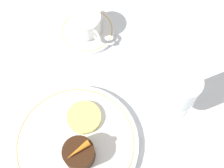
{
  "coord_description": "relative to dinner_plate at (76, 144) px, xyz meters",
  "views": [
    {
      "loc": [
        0.2,
        -0.05,
        0.67
      ],
      "look_at": [
        -0.04,
        0.13,
        0.04
      ],
      "focal_mm": 50.0,
      "sensor_mm": 36.0,
      "label": 1
    }
  ],
  "objects": [
    {
      "name": "wine_glass",
      "position": [
        0.06,
        0.23,
        0.08
      ],
      "size": [
        0.07,
        0.07,
        0.14
      ],
      "color": "silver",
      "rests_on": "ground_plane"
    },
    {
      "name": "dessert_cake",
      "position": [
        0.03,
        -0.01,
        0.03
      ],
      "size": [
        0.07,
        0.07,
        0.04
      ],
      "color": "#381E0F",
      "rests_on": "dinner_plate"
    },
    {
      "name": "coffee_cup",
      "position": [
        -0.23,
        0.18,
        0.03
      ],
      "size": [
        0.1,
        0.08,
        0.05
      ],
      "color": "white",
      "rests_on": "saucer"
    },
    {
      "name": "pineapple_slice",
      "position": [
        -0.04,
        0.05,
        0.01
      ],
      "size": [
        0.08,
        0.08,
        0.01
      ],
      "color": "#EFE075",
      "rests_on": "dinner_plate"
    },
    {
      "name": "saucer",
      "position": [
        -0.23,
        0.19,
        -0.0
      ],
      "size": [
        0.14,
        0.14,
        0.01
      ],
      "color": "white",
      "rests_on": "ground_plane"
    },
    {
      "name": "ground_plane",
      "position": [
        -0.01,
        0.01,
        -0.01
      ],
      "size": [
        3.0,
        3.0,
        0.0
      ],
      "primitive_type": "plane",
      "color": "white"
    },
    {
      "name": "dinner_plate",
      "position": [
        0.0,
        0.0,
        0.0
      ],
      "size": [
        0.27,
        0.27,
        0.01
      ],
      "color": "white",
      "rests_on": "ground_plane"
    },
    {
      "name": "carrot_garnish",
      "position": [
        0.03,
        -0.01,
        0.05
      ],
      "size": [
        0.01,
        0.05,
        0.01
      ],
      "color": "orange",
      "rests_on": "dessert_cake"
    },
    {
      "name": "spoon",
      "position": [
        -0.18,
        0.18,
        0.0
      ],
      "size": [
        0.08,
        0.1,
        0.0
      ],
      "color": "silver",
      "rests_on": "saucer"
    }
  ]
}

